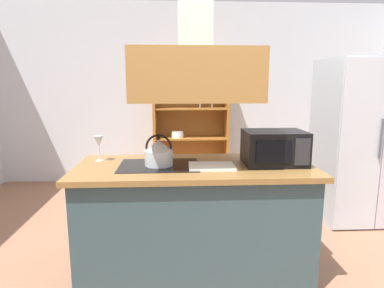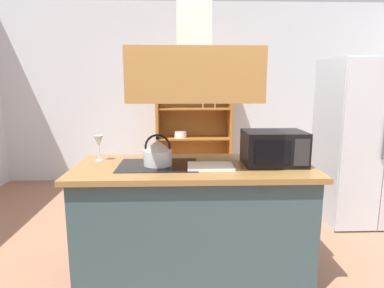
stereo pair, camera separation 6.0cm
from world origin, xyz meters
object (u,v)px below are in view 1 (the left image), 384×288
at_px(refrigerator, 362,141).
at_px(dish_cabinet, 191,133).
at_px(kettle, 159,153).
at_px(cutting_board, 212,166).
at_px(wine_glass_on_counter, 99,143).
at_px(microwave, 274,148).

xyz_separation_m(refrigerator, dish_cabinet, (-1.83, 1.46, -0.11)).
distance_m(dish_cabinet, kettle, 2.53).
bearing_deg(dish_cabinet, cutting_board, -89.36).
height_order(cutting_board, wine_glass_on_counter, wine_glass_on_counter).
distance_m(refrigerator, microwave, 1.67).
xyz_separation_m(cutting_board, wine_glass_on_counter, (-0.88, 0.25, 0.14)).
bearing_deg(microwave, kettle, -179.95).
xyz_separation_m(kettle, cutting_board, (0.40, -0.08, -0.09)).
bearing_deg(kettle, cutting_board, -11.17).
distance_m(refrigerator, cutting_board, 2.12).
relative_size(kettle, wine_glass_on_counter, 1.16).
distance_m(refrigerator, dish_cabinet, 2.34).
height_order(refrigerator, microwave, refrigerator).
height_order(dish_cabinet, microwave, dish_cabinet).
height_order(refrigerator, kettle, refrigerator).
distance_m(microwave, wine_glass_on_counter, 1.38).
xyz_separation_m(refrigerator, cutting_board, (-1.80, -1.11, 0.02)).
distance_m(kettle, wine_glass_on_counter, 0.52).
xyz_separation_m(kettle, microwave, (0.89, 0.00, 0.03)).
height_order(kettle, cutting_board, kettle).
bearing_deg(kettle, microwave, 0.05).
relative_size(dish_cabinet, kettle, 7.39).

